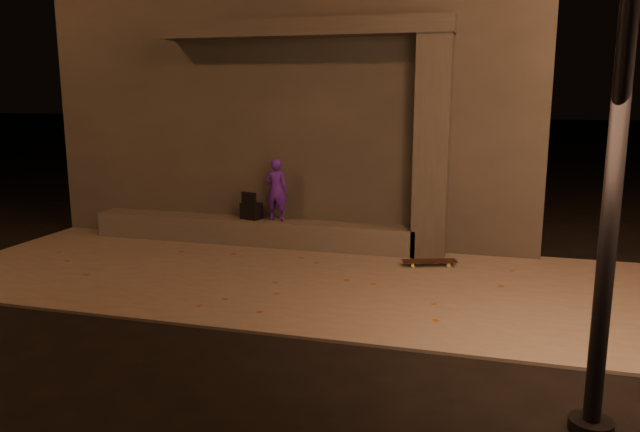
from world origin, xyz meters
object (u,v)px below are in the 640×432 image
(column, at_px, (432,148))
(backpack, at_px, (251,209))
(skateboarder, at_px, (276,190))
(skateboard, at_px, (430,261))

(column, relative_size, backpack, 7.16)
(column, distance_m, backpack, 3.39)
(skateboarder, xyz_separation_m, skateboard, (2.79, -0.65, -0.93))
(skateboarder, distance_m, backpack, 0.62)
(backpack, bearing_deg, skateboard, 7.00)
(skateboard, bearing_deg, skateboarder, 148.19)
(column, height_order, skateboarder, column)
(column, distance_m, skateboard, 1.84)
(skateboarder, height_order, skateboard, skateboarder)
(skateboarder, bearing_deg, backpack, -0.71)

